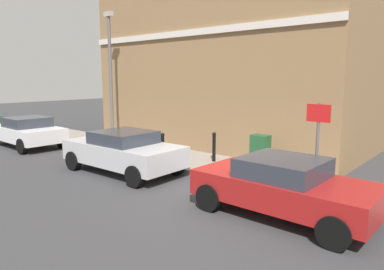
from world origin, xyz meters
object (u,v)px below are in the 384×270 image
Objects in this scene: car_red at (284,186)px; lamppost at (110,72)px; bollard_far_kerb at (163,147)px; utility_cabinet at (260,154)px; bollard_near_cabinet at (214,146)px; car_silver at (123,151)px; street_sign at (318,135)px; car_white at (27,131)px.

lamppost is (2.67, 9.70, 2.61)m from car_red.
bollard_far_kerb is 0.18× the size of lamppost.
utility_cabinet is 0.20× the size of lamppost.
bollard_near_cabinet is 0.18× the size of lamppost.
car_silver reaches higher than utility_cabinet.
bollard_near_cabinet is (2.69, 3.96, 0.01)m from car_red.
bollard_near_cabinet is at bearing -44.68° from bollard_far_kerb.
street_sign is (-1.03, -2.18, 0.98)m from utility_cabinet.
street_sign is (1.52, -5.75, 0.94)m from car_silver.
car_silver is at bearing 104.80° from street_sign.
lamppost is at bearing -14.59° from car_red.
car_silver reaches higher than bollard_far_kerb.
bollard_far_kerb is 5.33m from lamppost.
street_sign is at bearing -172.46° from car_white.
bollard_near_cabinet is 0.45× the size of street_sign.
car_red is 5.64m from car_silver.
car_red reaches higher than bollard_near_cabinet.
lamppost is at bearing 89.39° from utility_cabinet.
utility_cabinet is (2.59, 2.07, -0.01)m from car_red.
car_red is at bearing -179.56° from car_white.
car_silver is 4.38m from utility_cabinet.
car_red is 1.83m from street_sign.
utility_cabinet is 1.11× the size of bollard_near_cabinet.
utility_cabinet is at bearing -165.48° from car_white.
car_silver is at bearing 0.40° from car_red.
bollard_near_cabinet is 6.31m from lamppost.
lamppost is (1.26, 4.49, 2.60)m from bollard_far_kerb.
car_red is at bearing -141.30° from utility_cabinet.
car_white is (-0.02, 6.74, -0.02)m from car_silver.
bollard_near_cabinet and bollard_far_kerb have the same top height.
car_red is 12.38m from car_white.
street_sign is at bearing -166.60° from car_silver.
bollard_far_kerb is at bearing 91.54° from street_sign.
street_sign reaches higher than bollard_near_cabinet.
bollard_far_kerb is at bearing 110.48° from utility_cabinet.
bollard_far_kerb is (-1.17, 3.14, 0.02)m from utility_cabinet.
car_white reaches higher than car_red.
bollard_near_cabinet is (0.10, 1.88, 0.02)m from utility_cabinet.
lamppost reaches higher than bollard_near_cabinet.
utility_cabinet reaches higher than bollard_far_kerb.
utility_cabinet is 3.36m from bollard_far_kerb.
car_red is at bearing -105.37° from lamppost.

